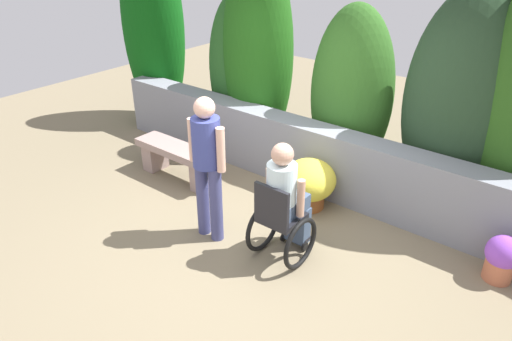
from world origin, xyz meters
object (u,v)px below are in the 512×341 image
Objects in this scene: stone_bench at (178,158)px; flower_pot_terracotta_by_wall at (309,183)px; person_standing_companion at (207,160)px; flower_pot_purple_near at (502,257)px; person_in_wheelchair at (284,206)px.

stone_bench is 2.01× the size of flower_pot_terracotta_by_wall.
stone_bench is at bearing -164.44° from flower_pot_terracotta_by_wall.
person_standing_companion is at bearing -21.48° from stone_bench.
stone_bench is 2.63× the size of flower_pot_purple_near.
flower_pot_purple_near reaches higher than stone_bench.
person_in_wheelchair is at bearing -5.67° from stone_bench.
stone_bench is 1.59m from person_standing_companion.
person_in_wheelchair is 0.81× the size of person_standing_companion.
stone_bench is 0.99× the size of person_in_wheelchair.
person_in_wheelchair is (2.12, -0.50, 0.31)m from stone_bench.
person_in_wheelchair is 2.67× the size of flower_pot_purple_near.
flower_pot_terracotta_by_wall is (-2.22, -0.03, 0.07)m from flower_pot_purple_near.
person_standing_companion is 2.52× the size of flower_pot_terracotta_by_wall.
flower_pot_terracotta_by_wall reaches higher than flower_pot_purple_near.
person_in_wheelchair is 2.18m from flower_pot_purple_near.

